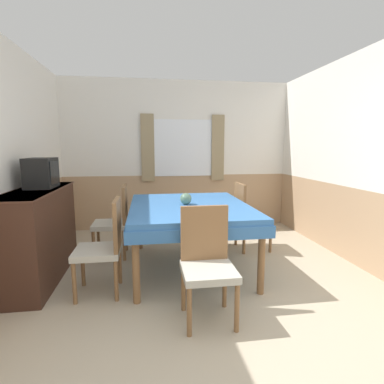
% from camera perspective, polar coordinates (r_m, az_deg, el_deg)
% --- Properties ---
extents(ground_plane, '(16.00, 16.00, 0.00)m').
position_cam_1_polar(ground_plane, '(2.29, 8.66, -31.07)').
color(ground_plane, tan).
extents(wall_back, '(4.37, 0.09, 2.60)m').
position_cam_1_polar(wall_back, '(5.39, -2.62, 7.02)').
color(wall_back, white).
rests_on(wall_back, ground_plane).
extents(wall_left, '(0.05, 4.06, 2.60)m').
position_cam_1_polar(wall_left, '(3.80, -31.19, 4.98)').
color(wall_left, white).
rests_on(wall_left, ground_plane).
extents(wall_right, '(0.05, 4.06, 2.60)m').
position_cam_1_polar(wall_right, '(4.34, 27.74, 5.55)').
color(wall_right, white).
rests_on(wall_right, ground_plane).
extents(dining_table, '(1.41, 1.74, 0.78)m').
position_cam_1_polar(dining_table, '(3.58, -0.51, -3.98)').
color(dining_table, '#386BA8').
rests_on(dining_table, ground_plane).
extents(chair_right_far, '(0.44, 0.44, 0.95)m').
position_cam_1_polar(chair_right_far, '(4.33, 10.67, -4.21)').
color(chair_right_far, brown).
rests_on(chair_right_far, ground_plane).
extents(chair_left_near, '(0.44, 0.44, 0.95)m').
position_cam_1_polar(chair_left_near, '(3.12, -16.28, -9.48)').
color(chair_left_near, brown).
rests_on(chair_left_near, ground_plane).
extents(chair_head_near, '(0.44, 0.44, 0.95)m').
position_cam_1_polar(chair_head_near, '(2.61, 2.88, -12.80)').
color(chair_head_near, brown).
rests_on(chair_head_near, ground_plane).
extents(chair_left_far, '(0.44, 0.44, 0.95)m').
position_cam_1_polar(chair_left_far, '(4.12, -14.36, -5.00)').
color(chair_left_far, brown).
rests_on(chair_left_far, ground_plane).
extents(sideboard, '(0.46, 1.44, 1.00)m').
position_cam_1_polar(sideboard, '(3.72, -27.14, -7.17)').
color(sideboard, '#3D2319').
rests_on(sideboard, ground_plane).
extents(tv, '(0.29, 0.39, 0.33)m').
position_cam_1_polar(tv, '(3.75, -26.76, 3.27)').
color(tv, black).
rests_on(tv, sideboard).
extents(vase, '(0.14, 0.14, 0.14)m').
position_cam_1_polar(vase, '(3.56, -1.18, -1.29)').
color(vase, slate).
rests_on(vase, dining_table).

